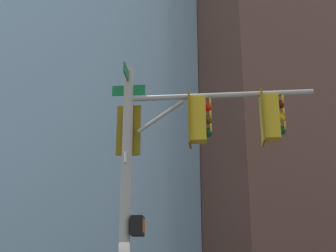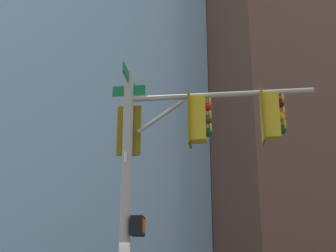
# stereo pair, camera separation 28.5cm
# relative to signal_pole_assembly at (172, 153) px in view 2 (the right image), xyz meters

# --- Properties ---
(signal_pole_assembly) EXTENTS (4.03, 2.46, 6.43)m
(signal_pole_assembly) POSITION_rel_signal_pole_assembly_xyz_m (0.00, 0.00, 0.00)
(signal_pole_assembly) COLOR #9E998C
(signal_pole_assembly) RESTS_ON ground_plane
(building_brick_nearside) EXTENTS (22.20, 17.52, 39.97)m
(building_brick_nearside) POSITION_rel_signal_pole_assembly_xyz_m (25.94, 31.35, 15.59)
(building_brick_nearside) COLOR brown
(building_brick_nearside) RESTS_ON ground_plane
(building_glass_tower) EXTENTS (27.70, 24.45, 66.79)m
(building_glass_tower) POSITION_rel_signal_pole_assembly_xyz_m (0.94, 43.47, 29.00)
(building_glass_tower) COLOR #8CB2C6
(building_glass_tower) RESTS_ON ground_plane
(building_brick_farside) EXTENTS (19.67, 19.86, 34.54)m
(building_brick_farside) POSITION_rel_signal_pole_assembly_xyz_m (10.74, 52.22, 12.87)
(building_brick_farside) COLOR #4C3328
(building_brick_farside) RESTS_ON ground_plane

